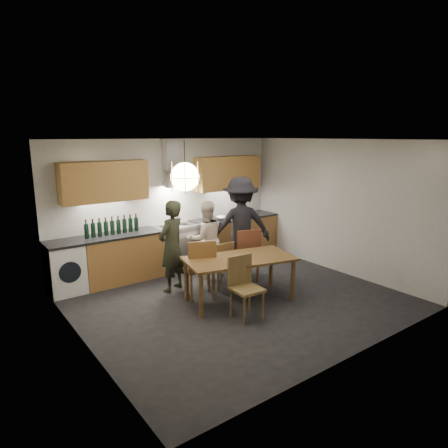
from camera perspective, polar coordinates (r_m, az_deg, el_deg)
ground at (r=6.78m, az=1.74°, el=-10.60°), size 5.00×5.00×0.00m
room_shell at (r=6.31m, az=1.84°, el=3.81°), size 5.02×4.52×2.61m
counter_run at (r=8.18m, az=-6.55°, el=-3.24°), size 5.00×0.62×0.90m
range_stove at (r=8.17m, az=-6.68°, el=-3.33°), size 0.90×0.60×0.92m
wall_fixtures at (r=8.00m, az=-7.37°, el=6.78°), size 4.30×0.54×1.10m
pendant_lamp at (r=5.61m, az=-5.61°, el=6.71°), size 0.43×0.43×0.70m
dining_table at (r=6.49m, az=2.23°, el=-5.54°), size 1.90×1.25×0.74m
chair_back_left at (r=6.60m, az=-3.28°, el=-5.89°), size 0.60×0.60×1.01m
chair_back_mid at (r=7.11m, az=-0.26°, el=-5.37°), size 0.40×0.40×0.83m
chair_back_right at (r=7.34m, az=3.25°, el=-3.96°), size 0.57×0.57×1.01m
chair_front at (r=6.00m, az=2.83°, el=-8.32°), size 0.44×0.44×0.93m
person_left at (r=6.95m, az=-7.49°, el=-3.14°), size 0.69×0.59×1.60m
person_mid at (r=7.59m, az=-2.62°, el=-2.17°), size 0.84×0.73×1.47m
person_right at (r=7.74m, az=2.36°, el=-0.27°), size 1.40×1.13×1.90m
mixing_bowl at (r=8.52m, az=-0.27°, el=0.84°), size 0.35×0.35×0.07m
stock_pot at (r=8.89m, az=2.18°, el=1.53°), size 0.23×0.23×0.13m
wine_bottles at (r=7.52m, az=-15.68°, el=-0.22°), size 1.01×0.08×0.33m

